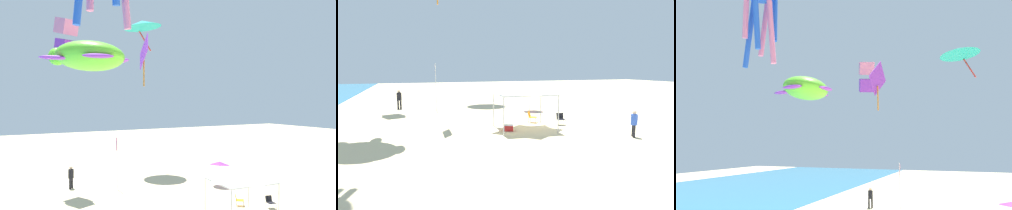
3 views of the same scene
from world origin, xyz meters
TOP-DOWN VIEW (x-y plane):
  - ground at (0.00, 0.00)m, footprint 120.00×120.00m
  - canopy_tent at (-0.88, 3.69)m, footprint 3.42×3.80m
  - beach_umbrella at (6.13, 0.07)m, footprint 1.85×1.85m
  - folding_chair_left_of_tent at (0.98, 2.32)m, footprint 0.79×0.81m
  - folding_chair_right_of_tent at (-0.44, 0.71)m, footprint 0.72×0.64m
  - cooler_box at (-1.08, 4.85)m, footprint 0.62×0.73m
  - banner_flag at (9.11, 8.39)m, footprint 0.36×0.06m
  - person_kite_handler at (-4.98, -1.49)m, footprint 0.38×0.37m
  - person_near_umbrella at (11.28, 11.68)m, footprint 0.45×0.45m

SIDE VIEW (x-z plane):
  - ground at x=0.00m, z-range -0.10..0.00m
  - cooler_box at x=-1.08m, z-range 0.00..0.40m
  - folding_chair_left_of_tent at x=0.98m, z-range 0.06..0.88m
  - folding_chair_right_of_tent at x=-0.44m, z-range 0.06..0.88m
  - person_kite_handler at x=-4.98m, z-range 0.14..1.71m
  - person_near_umbrella at x=11.28m, z-range 0.17..2.07m
  - beach_umbrella at x=6.13m, z-range 0.83..3.07m
  - canopy_tent at x=-0.88m, z-range 1.13..3.98m
  - banner_flag at x=9.11m, z-range 0.43..4.85m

